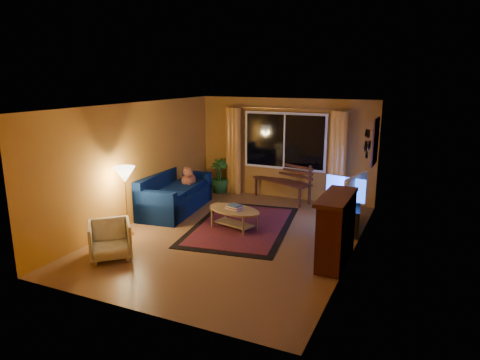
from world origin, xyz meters
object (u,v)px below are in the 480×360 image
at_px(bench, 282,190).
at_px(armchair, 110,238).
at_px(floor_lamp, 126,202).
at_px(sofa, 176,192).
at_px(tv_console, 349,216).
at_px(coffee_table, 234,219).

distance_m(bench, armchair, 4.77).
bearing_deg(bench, floor_lamp, -96.60).
bearing_deg(sofa, tv_console, -1.05).
xyz_separation_m(sofa, armchair, (0.42, -2.69, -0.09)).
xyz_separation_m(coffee_table, tv_console, (2.09, 1.01, 0.05)).
height_order(bench, armchair, armchair).
xyz_separation_m(floor_lamp, coffee_table, (1.77, 1.11, -0.45)).
height_order(sofa, floor_lamp, floor_lamp).
distance_m(sofa, tv_console, 3.87).
bearing_deg(armchair, tv_console, -0.52).
relative_size(sofa, armchair, 3.12).
bearing_deg(sofa, bench, 36.03).
distance_m(coffee_table, tv_console, 2.33).
distance_m(floor_lamp, coffee_table, 2.14).
relative_size(bench, coffee_table, 1.35).
bearing_deg(floor_lamp, coffee_table, 32.18).
height_order(sofa, armchair, sofa).
xyz_separation_m(bench, coffee_table, (-0.18, -2.41, -0.02)).
distance_m(armchair, tv_console, 4.64).
relative_size(sofa, coffee_table, 1.85).
bearing_deg(tv_console, bench, 134.98).
bearing_deg(coffee_table, sofa, 161.74).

